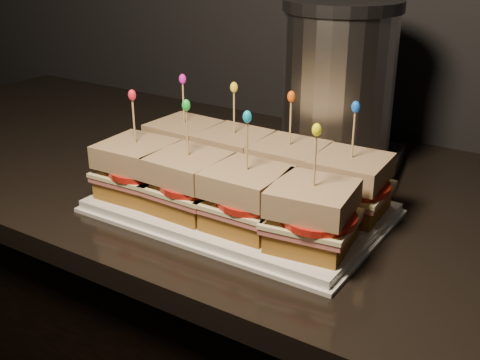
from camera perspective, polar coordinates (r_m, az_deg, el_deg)
The scene contains 63 objects.
granite_slab at distance 0.94m, azimuth 20.53°, elevation -5.49°, with size 2.61×0.71×0.04m, color black.
platter at distance 0.93m, azimuth 0.00°, elevation -2.62°, with size 0.42×0.26×0.02m, color white.
platter_rim at distance 0.93m, azimuth 0.00°, elevation -2.96°, with size 0.44×0.27×0.01m, color white.
sandwich_0_bread_bot at distance 1.04m, azimuth -5.18°, elevation 1.67°, with size 0.10×0.10×0.03m, color brown.
sandwich_0_ham at distance 1.04m, azimuth -5.21°, elevation 2.59°, with size 0.11×0.11×0.01m, color #B45854.
sandwich_0_cheese at distance 1.03m, azimuth -5.22°, elevation 2.96°, with size 0.11×0.11×0.01m, color beige.
sandwich_0_tomato at distance 1.02m, azimuth -4.91°, elevation 3.13°, with size 0.10×0.10×0.01m, color #B51C12.
sandwich_0_bread_top at distance 1.03m, azimuth -5.28°, elevation 4.49°, with size 0.10×0.10×0.03m, color #552812.
sandwich_0_pick at distance 1.01m, azimuth -5.38°, elevation 7.04°, with size 0.00×0.00×0.09m, color tan.
sandwich_0_frill at distance 1.00m, azimuth -5.48°, elevation 9.52°, with size 0.01×0.01×0.02m, color #D71BA8.
sandwich_1_bread_bot at distance 0.99m, azimuth -0.55°, elevation 0.53°, with size 0.10×0.10×0.03m, color brown.
sandwich_1_ham at distance 0.98m, azimuth -0.55°, elevation 1.49°, with size 0.11×0.11×0.01m, color #B45854.
sandwich_1_cheese at distance 0.98m, azimuth -0.55°, elevation 1.87°, with size 0.11×0.11×0.01m, color beige.
sandwich_1_tomato at distance 0.97m, azimuth -0.16°, elevation 2.04°, with size 0.10×0.10×0.01m, color #B51C12.
sandwich_1_bread_top at distance 0.97m, azimuth -0.56°, elevation 3.49°, with size 0.10×0.10×0.03m, color #552812.
sandwich_1_pick at distance 0.95m, azimuth -0.57°, elevation 6.17°, with size 0.00×0.00×0.09m, color tan.
sandwich_1_frill at distance 0.94m, azimuth -0.58°, elevation 8.79°, with size 0.01×0.01×0.02m, color yellow.
sandwich_2_bread_bot at distance 0.94m, azimuth 4.59°, elevation -0.74°, with size 0.10×0.10×0.03m, color brown.
sandwich_2_ham at distance 0.93m, azimuth 4.62°, elevation 0.26°, with size 0.11×0.11×0.01m, color #B45854.
sandwich_2_cheese at distance 0.93m, azimuth 4.63°, elevation 0.66°, with size 0.11×0.11×0.01m, color beige.
sandwich_2_tomato at distance 0.92m, azimuth 5.13°, elevation 0.81°, with size 0.10×0.10×0.01m, color #B51C12.
sandwich_2_bread_top at distance 0.92m, azimuth 4.69°, elevation 2.34°, with size 0.10×0.10×0.03m, color #552812.
sandwich_2_pick at distance 0.90m, azimuth 4.79°, elevation 5.15°, with size 0.00×0.00×0.09m, color tan.
sandwich_2_frill at distance 0.89m, azimuth 4.88°, elevation 7.90°, with size 0.01×0.01×0.02m, color #FD5008.
sandwich_3_bread_bot at distance 0.90m, azimuth 10.22°, elevation -2.13°, with size 0.10×0.10×0.03m, color brown.
sandwich_3_ham at distance 0.89m, azimuth 10.29°, elevation -1.10°, with size 0.11×0.11×0.01m, color #B45854.
sandwich_3_cheese at distance 0.89m, azimuth 10.33°, elevation -0.69°, with size 0.11×0.11×0.01m, color beige.
sandwich_3_tomato at distance 0.88m, azimuth 10.92°, elevation -0.54°, with size 0.10×0.10×0.01m, color #B51C12.
sandwich_3_bread_top at distance 0.88m, azimuth 10.46°, elevation 1.06°, with size 0.10×0.10×0.03m, color #552812.
sandwich_3_pick at distance 0.86m, azimuth 10.68°, elevation 3.97°, with size 0.00×0.00×0.09m, color tan.
sandwich_3_frill at distance 0.85m, azimuth 10.90°, elevation 6.83°, with size 0.01×0.01×0.02m, color blue.
sandwich_4_bread_bot at distance 0.96m, azimuth -9.60°, elevation -0.54°, with size 0.10×0.10×0.03m, color brown.
sandwich_4_ham at distance 0.95m, azimuth -9.67°, elevation 0.44°, with size 0.11×0.11×0.01m, color #B45854.
sandwich_4_cheese at distance 0.95m, azimuth -9.70°, elevation 0.83°, with size 0.11×0.11×0.01m, color beige.
sandwich_4_tomato at distance 0.93m, azimuth -9.43°, elevation 0.99°, with size 0.10×0.10×0.01m, color #B51C12.
sandwich_4_bread_top at distance 0.94m, azimuth -9.82°, elevation 2.49°, with size 0.10×0.10×0.03m, color #552812.
sandwich_4_pick at distance 0.92m, azimuth -10.01°, elevation 5.24°, with size 0.00×0.00×0.09m, color tan.
sandwich_4_frill at distance 0.91m, azimuth -10.21°, elevation 7.93°, with size 0.01×0.01×0.02m, color red.
sandwich_5_bread_bot at distance 0.90m, azimuth -4.81°, elevation -1.94°, with size 0.10×0.10×0.03m, color brown.
sandwich_5_ham at distance 0.89m, azimuth -4.84°, elevation -0.90°, with size 0.11×0.11×0.01m, color #B45854.
sandwich_5_cheese at distance 0.89m, azimuth -4.86°, elevation -0.49°, with size 0.11×0.11×0.01m, color beige.
sandwich_5_tomato at distance 0.87m, azimuth -4.49°, elevation -0.34°, with size 0.10×0.10×0.01m, color #B51C12.
sandwich_5_bread_top at distance 0.88m, azimuth -4.92°, elevation 1.27°, with size 0.10×0.10×0.03m, color #552812.
sandwich_5_pick at distance 0.86m, azimuth -5.03°, elevation 4.19°, with size 0.00×0.00×0.09m, color tan.
sandwich_5_frill at distance 0.85m, azimuth -5.13°, elevation 7.08°, with size 0.01×0.01×0.02m, color green.
sandwich_6_bread_bot at distance 0.85m, azimuth 0.64°, elevation -3.51°, with size 0.10×0.10×0.03m, color brown.
sandwich_6_ham at distance 0.84m, azimuth 0.65°, elevation -2.42°, with size 0.11×0.11×0.01m, color #B45854.
sandwich_6_cheese at distance 0.83m, azimuth 0.65°, elevation -1.99°, with size 0.11×0.11×0.01m, color beige.
sandwich_6_tomato at distance 0.82m, azimuth 1.13°, elevation -1.85°, with size 0.10×0.10×0.01m, color #B51C12.
sandwich_6_bread_top at distance 0.82m, azimuth 0.66°, elevation -0.14°, with size 0.10×0.10×0.03m, color #552812.
sandwich_6_pick at distance 0.81m, azimuth 0.67°, elevation 2.96°, with size 0.00×0.00×0.09m, color tan.
sandwich_6_frill at distance 0.79m, azimuth 0.69°, elevation 6.02°, with size 0.01×0.01×0.02m, color #1091BA.
sandwich_7_bread_bot at distance 0.80m, azimuth 6.76°, elevation -5.23°, with size 0.10×0.10×0.03m, color brown.
sandwich_7_ham at distance 0.79m, azimuth 6.82°, elevation -4.10°, with size 0.11×0.11×0.01m, color #B45854.
sandwich_7_cheese at distance 0.79m, azimuth 6.84°, elevation -3.64°, with size 0.11×0.11×0.01m, color beige.
sandwich_7_tomato at distance 0.78m, azimuth 7.46°, elevation -3.53°, with size 0.10×0.10×0.01m, color #B51C12.
sandwich_7_bread_top at distance 0.78m, azimuth 6.94°, elevation -1.71°, with size 0.10×0.10×0.03m, color #552812.
sandwich_7_pick at distance 0.76m, azimuth 7.11°, elevation 1.53°, with size 0.00×0.00×0.09m, color tan.
sandwich_7_frill at distance 0.75m, azimuth 7.28°, elevation 4.75°, with size 0.01×0.01×0.02m, color #F6F40C.
appliance_base at distance 1.12m, azimuth 8.84°, elevation 1.97°, with size 0.23×0.19×0.03m, color #262628.
appliance_body at distance 1.07m, azimuth 9.29°, elevation 8.92°, with size 0.19×0.19×0.25m, color silver.
appliance_lid at distance 1.05m, azimuth 9.77°, elevation 16.04°, with size 0.20×0.20×0.02m, color #262628.
appliance at distance 1.08m, azimuth 9.28°, elevation 8.67°, with size 0.23×0.19×0.30m, color silver, non-canonical shape.
Camera 1 is at (-0.00, 0.83, 1.27)m, focal length 45.00 mm.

